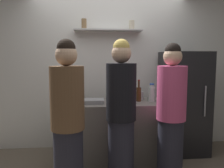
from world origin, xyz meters
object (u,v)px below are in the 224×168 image
(refrigerator, at_px, (184,102))
(water_bottle_plastic, at_px, (152,94))
(wine_bottle_dark_glass, at_px, (67,95))
(person_blonde, at_px, (121,116))
(wine_bottle_pale_glass, at_px, (131,95))
(person_pink_top, at_px, (171,116))
(baking_pan, at_px, (91,101))
(wine_bottle_green_glass, at_px, (67,92))
(utensil_holder, at_px, (140,95))
(person_brown_jacket, at_px, (68,125))
(wine_bottle_amber_glass, at_px, (139,93))

(refrigerator, distance_m, water_bottle_plastic, 0.75)
(wine_bottle_dark_glass, distance_m, person_blonde, 0.84)
(refrigerator, xyz_separation_m, wine_bottle_pale_glass, (-0.93, -0.41, 0.21))
(refrigerator, xyz_separation_m, person_pink_top, (-0.54, -0.94, 0.03))
(refrigerator, bearing_deg, baking_pan, -164.70)
(wine_bottle_green_glass, height_order, water_bottle_plastic, wine_bottle_green_glass)
(wine_bottle_dark_glass, bearing_deg, baking_pan, 10.50)
(wine_bottle_green_glass, bearing_deg, utensil_holder, -0.64)
(person_blonde, xyz_separation_m, person_brown_jacket, (-0.57, -0.25, -0.01))
(wine_bottle_green_glass, height_order, person_brown_jacket, person_brown_jacket)
(wine_bottle_green_glass, xyz_separation_m, person_brown_jacket, (0.10, -1.03, -0.18))
(utensil_holder, height_order, wine_bottle_green_glass, wine_bottle_green_glass)
(wine_bottle_pale_glass, xyz_separation_m, wine_bottle_dark_glass, (-0.86, -0.05, 0.02))
(wine_bottle_pale_glass, height_order, wine_bottle_dark_glass, wine_bottle_dark_glass)
(wine_bottle_pale_glass, bearing_deg, wine_bottle_amber_glass, 29.51)
(wine_bottle_green_glass, height_order, person_blonde, person_blonde)
(baking_pan, bearing_deg, wine_bottle_dark_glass, -169.50)
(refrigerator, xyz_separation_m, person_blonde, (-1.13, -0.96, 0.05))
(utensil_holder, bearing_deg, wine_bottle_dark_glass, -165.42)
(baking_pan, distance_m, person_pink_top, 1.07)
(water_bottle_plastic, relative_size, person_blonde, 0.15)
(wine_bottle_amber_glass, distance_m, person_brown_jacket, 1.28)
(wine_bottle_green_glass, xyz_separation_m, person_pink_top, (1.27, -0.76, -0.19))
(baking_pan, xyz_separation_m, person_brown_jacket, (-0.24, -0.81, -0.08))
(baking_pan, bearing_deg, wine_bottle_pale_glass, -0.45)
(baking_pan, distance_m, wine_bottle_pale_glass, 0.54)
(wine_bottle_green_glass, distance_m, person_pink_top, 1.49)
(utensil_holder, height_order, wine_bottle_amber_glass, wine_bottle_amber_glass)
(refrigerator, bearing_deg, wine_bottle_pale_glass, -156.42)
(utensil_holder, distance_m, water_bottle_plastic, 0.22)
(wine_bottle_pale_glass, relative_size, wine_bottle_green_glass, 0.92)
(utensil_holder, height_order, wine_bottle_dark_glass, wine_bottle_dark_glass)
(refrigerator, xyz_separation_m, wine_bottle_green_glass, (-1.81, -0.18, 0.22))
(water_bottle_plastic, xyz_separation_m, person_blonde, (-0.51, -0.60, -0.16))
(wine_bottle_amber_glass, height_order, person_blonde, person_blonde)
(refrigerator, xyz_separation_m, person_brown_jacket, (-1.71, -1.21, 0.04))
(refrigerator, height_order, wine_bottle_dark_glass, refrigerator)
(utensil_holder, height_order, person_blonde, person_blonde)
(wine_bottle_green_glass, bearing_deg, water_bottle_plastic, -8.64)
(baking_pan, xyz_separation_m, wine_bottle_pale_glass, (0.54, -0.00, 0.08))
(utensil_holder, relative_size, person_blonde, 0.12)
(person_brown_jacket, bearing_deg, wine_bottle_amber_glass, 56.10)
(person_pink_top, height_order, person_blonde, person_blonde)
(wine_bottle_dark_glass, relative_size, wine_bottle_green_glass, 1.01)
(water_bottle_plastic, bearing_deg, person_pink_top, -82.16)
(utensil_holder, bearing_deg, person_brown_jacket, -133.21)
(baking_pan, relative_size, wine_bottle_dark_glass, 1.01)
(water_bottle_plastic, bearing_deg, utensil_holder, 127.43)
(utensil_holder, relative_size, wine_bottle_dark_glass, 0.64)
(refrigerator, relative_size, wine_bottle_amber_glass, 5.24)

